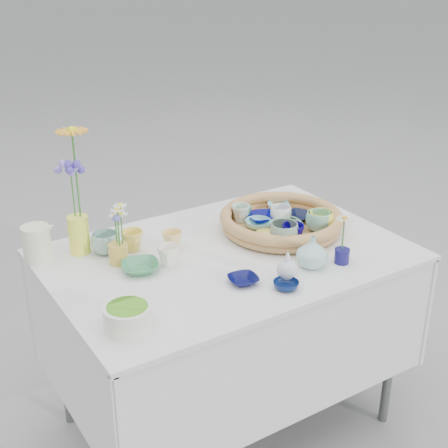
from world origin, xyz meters
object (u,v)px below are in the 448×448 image
bud_vase_seafoam (312,252)px  tall_vase_yellow (79,235)px  wicker_tray (281,221)px  display_table (227,420)px

bud_vase_seafoam → tall_vase_yellow: size_ratio=0.81×
wicker_tray → tall_vase_yellow: size_ratio=3.40×
display_table → wicker_tray: size_ratio=2.66×
display_table → wicker_tray: 0.85m
wicker_tray → bud_vase_seafoam: bearing=-107.3°
bud_vase_seafoam → wicker_tray: bearing=72.7°
wicker_tray → bud_vase_seafoam: size_ratio=4.21×
display_table → tall_vase_yellow: size_ratio=9.03×
display_table → wicker_tray: (0.28, 0.05, 0.80)m
wicker_tray → bud_vase_seafoam: (-0.09, -0.29, 0.02)m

